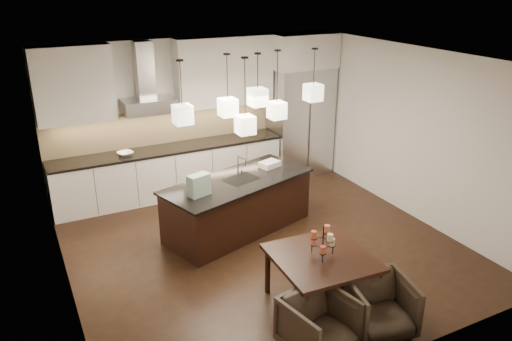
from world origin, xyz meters
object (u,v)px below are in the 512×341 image
refrigerator (300,121)px  armchair_right (379,305)px  dining_table (321,280)px  armchair_left (319,324)px  island_body (238,206)px

refrigerator → armchair_right: size_ratio=3.00×
refrigerator → dining_table: size_ratio=1.88×
armchair_left → armchair_right: bearing=-14.3°
refrigerator → dining_table: bearing=-118.0°
armchair_left → armchair_right: (0.79, -0.04, 0.00)m
armchair_left → armchair_right: size_ratio=0.99×
armchair_left → dining_table: bearing=43.6°
island_body → armchair_right: 2.96m
armchair_right → armchair_left: bearing=-170.8°
dining_table → armchair_right: (0.33, -0.70, -0.02)m
island_body → armchair_right: size_ratio=3.27×
refrigerator → armchair_left: 5.37m
armchair_right → refrigerator: bearing=81.4°
dining_table → armchair_right: bearing=-61.9°
refrigerator → armchair_right: (-1.80, -4.69, -0.75)m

